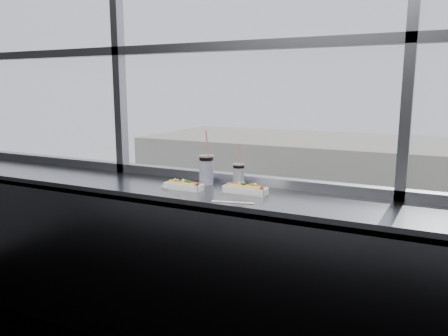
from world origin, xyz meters
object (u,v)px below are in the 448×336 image
at_px(soda_cup_left, 206,168).
at_px(car_near_a, 138,295).
at_px(soda_cup_right, 239,174).
at_px(tree_center, 412,231).
at_px(wrapper, 166,186).
at_px(hotdog_tray_left, 184,185).
at_px(pedestrian_b, 419,262).
at_px(tree_left, 280,209).
at_px(hotdog_tray_right, 245,189).
at_px(loose_straw, 233,202).
at_px(pedestrian_a, 332,251).
at_px(car_far_a, 266,260).

relative_size(soda_cup_left, car_near_a, 0.06).
xyz_separation_m(soda_cup_right, tree_center, (0.12, 28.12, -8.94)).
bearing_deg(soda_cup_left, tree_center, 89.28).
distance_m(wrapper, car_near_a, 23.71).
bearing_deg(hotdog_tray_left, pedestrian_b, 88.54).
relative_size(hotdog_tray_left, wrapper, 2.85).
bearing_deg(tree_center, tree_left, 180.00).
relative_size(soda_cup_right, tree_left, 0.05).
bearing_deg(soda_cup_right, hotdog_tray_right, -51.71).
xyz_separation_m(tree_left, tree_center, (9.33, 0.00, -0.39)).
bearing_deg(tree_left, hotdog_tray_right, -71.75).
bearing_deg(tree_left, loose_straw, -71.84).
xyz_separation_m(car_near_a, pedestrian_a, (8.51, 11.51, 0.06)).
distance_m(soda_cup_right, pedestrian_b, 30.29).
relative_size(hotdog_tray_left, soda_cup_right, 0.87).
distance_m(hotdog_tray_right, soda_cup_right, 0.18).
relative_size(hotdog_tray_right, wrapper, 3.11).
height_order(car_near_a, pedestrian_b, pedestrian_b).
relative_size(soda_cup_right, wrapper, 3.27).
relative_size(soda_cup_left, pedestrian_b, 0.17).
bearing_deg(pedestrian_a, wrapper, 9.42).
height_order(hotdog_tray_left, pedestrian_a, hotdog_tray_left).
bearing_deg(pedestrian_a, loose_straw, 10.44).
distance_m(soda_cup_left, wrapper, 0.29).
bearing_deg(loose_straw, tree_left, 94.55).
xyz_separation_m(hotdog_tray_left, car_near_a, (-13.25, 16.32, -11.07)).
bearing_deg(wrapper, tree_center, 88.93).
height_order(soda_cup_right, tree_left, soda_cup_right).
relative_size(pedestrian_b, tree_center, 0.45).
xyz_separation_m(loose_straw, tree_left, (-9.34, 28.50, -8.46)).
xyz_separation_m(soda_cup_right, pedestrian_b, (0.67, 28.20, -11.06)).
xyz_separation_m(hotdog_tray_left, hotdog_tray_right, (0.39, 0.07, 0.00)).
distance_m(hotdog_tray_left, tree_left, 30.88).
bearing_deg(soda_cup_right, hotdog_tray_left, -145.15).
xyz_separation_m(hotdog_tray_left, soda_cup_left, (0.06, 0.19, 0.08)).
bearing_deg(pedestrian_b, car_far_a, -156.57).
xyz_separation_m(car_near_a, tree_left, (4.33, 12.00, 2.59)).
height_order(loose_straw, pedestrian_b, loose_straw).
bearing_deg(tree_left, pedestrian_a, -6.69).
relative_size(car_near_a, pedestrian_a, 2.78).
xyz_separation_m(hotdog_tray_right, pedestrian_a, (-5.13, 27.76, -11.02)).
bearing_deg(tree_center, soda_cup_right, -90.25).
distance_m(hotdog_tray_right, loose_straw, 0.25).
relative_size(loose_straw, pedestrian_b, 0.11).
bearing_deg(soda_cup_left, pedestrian_a, 99.84).
bearing_deg(hotdog_tray_left, car_near_a, 129.55).
xyz_separation_m(soda_cup_left, tree_left, (-8.98, 28.13, -8.57)).
height_order(car_near_a, pedestrian_a, pedestrian_a).
relative_size(hotdog_tray_right, loose_straw, 1.15).
relative_size(loose_straw, tree_center, 0.05).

